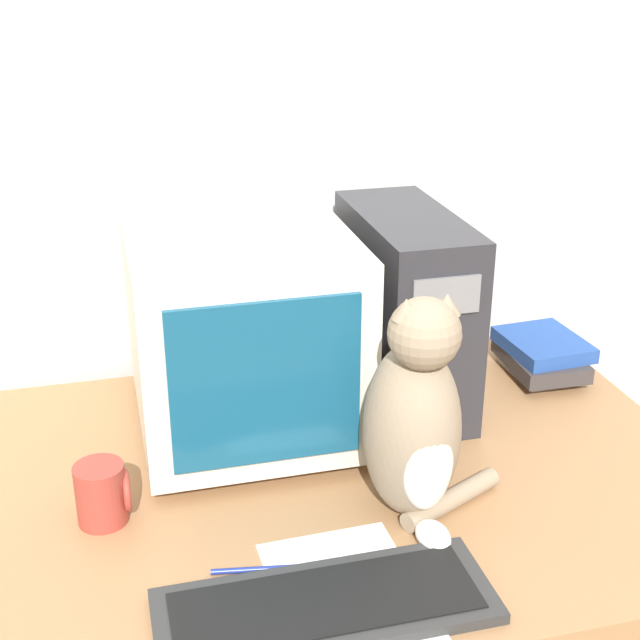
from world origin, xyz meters
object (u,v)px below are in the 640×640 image
(keyboard, at_px, (326,606))
(pen, at_px, (258,569))
(book_stack, at_px, (541,355))
(mug, at_px, (103,493))
(computer_tower, at_px, (405,309))
(crt_monitor, at_px, (242,331))
(cat, at_px, (415,422))

(keyboard, xyz_separation_m, pen, (-0.08, 0.11, -0.01))
(book_stack, distance_m, mug, 0.99)
(computer_tower, bearing_deg, book_stack, 2.63)
(crt_monitor, bearing_deg, book_stack, 5.53)
(crt_monitor, distance_m, pen, 0.48)
(keyboard, height_order, pen, keyboard)
(keyboard, height_order, cat, cat)
(computer_tower, height_order, keyboard, computer_tower)
(computer_tower, xyz_separation_m, keyboard, (-0.32, -0.59, -0.18))
(pen, bearing_deg, keyboard, -54.96)
(book_stack, relative_size, pen, 1.49)
(keyboard, xyz_separation_m, mug, (-0.29, 0.30, 0.04))
(crt_monitor, distance_m, mug, 0.40)
(computer_tower, relative_size, keyboard, 0.86)
(cat, xyz_separation_m, pen, (-0.27, -0.08, -0.17))
(keyboard, bearing_deg, computer_tower, 61.49)
(cat, relative_size, book_stack, 1.87)
(keyboard, relative_size, cat, 1.22)
(crt_monitor, xyz_separation_m, cat, (0.22, -0.35, -0.03))
(cat, bearing_deg, pen, -165.75)
(keyboard, distance_m, mug, 0.42)
(cat, bearing_deg, mug, 164.98)
(keyboard, bearing_deg, cat, 44.17)
(keyboard, distance_m, cat, 0.32)
(computer_tower, bearing_deg, crt_monitor, -171.71)
(crt_monitor, distance_m, book_stack, 0.69)
(cat, height_order, book_stack, cat)
(cat, distance_m, mug, 0.52)
(keyboard, height_order, book_stack, book_stack)
(keyboard, relative_size, pen, 3.41)
(pen, bearing_deg, mug, 138.74)
(crt_monitor, xyz_separation_m, keyboard, (0.02, -0.54, -0.20))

